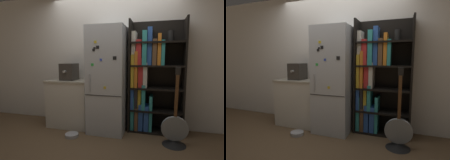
{
  "view_description": "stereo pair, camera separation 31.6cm",
  "coord_description": "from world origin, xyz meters",
  "views": [
    {
      "loc": [
        0.88,
        -2.88,
        1.31
      ],
      "look_at": [
        0.06,
        0.15,
        0.93
      ],
      "focal_mm": 28.0,
      "sensor_mm": 36.0,
      "label": 1
    },
    {
      "loc": [
        1.18,
        -2.78,
        1.31
      ],
      "look_at": [
        0.06,
        0.15,
        0.93
      ],
      "focal_mm": 28.0,
      "sensor_mm": 36.0,
      "label": 2
    }
  ],
  "objects": [
    {
      "name": "refrigerator",
      "position": [
        -0.0,
        0.12,
        0.93
      ],
      "size": [
        0.64,
        0.68,
        1.86
      ],
      "color": "silver",
      "rests_on": "ground_plane"
    },
    {
      "name": "espresso_machine",
      "position": [
        -0.8,
        0.16,
        1.06
      ],
      "size": [
        0.27,
        0.36,
        0.32
      ],
      "color": "#38332D",
      "rests_on": "kitchen_counter"
    },
    {
      "name": "bookshelf",
      "position": [
        0.71,
        0.29,
        0.94
      ],
      "size": [
        0.94,
        0.37,
        1.98
      ],
      "color": "black",
      "rests_on": "ground_plane"
    },
    {
      "name": "wall_back",
      "position": [
        0.0,
        0.47,
        1.3
      ],
      "size": [
        8.0,
        0.05,
        2.6
      ],
      "color": "white",
      "rests_on": "ground_plane"
    },
    {
      "name": "kitchen_counter",
      "position": [
        -0.78,
        0.17,
        0.45
      ],
      "size": [
        0.83,
        0.58,
        0.9
      ],
      "color": "silver",
      "rests_on": "ground_plane"
    },
    {
      "name": "ground_plane",
      "position": [
        0.0,
        0.0,
        0.0
      ],
      "size": [
        16.0,
        16.0,
        0.0
      ],
      "primitive_type": "plane",
      "color": "brown"
    },
    {
      "name": "guitar",
      "position": [
        1.14,
        -0.18,
        0.17
      ],
      "size": [
        0.4,
        0.36,
        1.2
      ],
      "color": "black",
      "rests_on": "ground_plane"
    },
    {
      "name": "pet_bowl",
      "position": [
        -0.52,
        -0.33,
        0.03
      ],
      "size": [
        0.23,
        0.23,
        0.05
      ],
      "color": "#B7B7BC",
      "rests_on": "ground_plane"
    }
  ]
}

